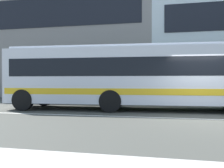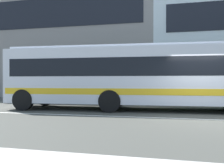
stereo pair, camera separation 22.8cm
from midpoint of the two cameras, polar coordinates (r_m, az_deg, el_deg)
ground_plane at (r=9.22m, az=23.11°, el=-8.01°), size 160.00×160.00×0.00m
lane_centre_line at (r=9.22m, az=23.11°, el=-7.98°), size 60.00×0.16×0.01m
hedge_row_far at (r=15.18m, az=21.70°, el=-2.88°), size 16.78×1.10×0.92m
apartment_block_left at (r=26.08m, az=-10.08°, el=11.00°), size 18.43×11.88×12.17m
transit_bus at (r=11.42m, az=4.71°, el=2.18°), size 11.97×3.16×3.05m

